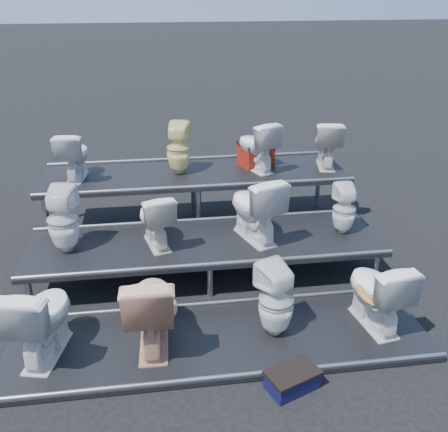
{
  "coord_description": "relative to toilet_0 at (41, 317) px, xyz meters",
  "views": [
    {
      "loc": [
        -0.51,
        -5.26,
        3.31
      ],
      "look_at": [
        0.24,
        0.1,
        0.73
      ],
      "focal_mm": 40.0,
      "sensor_mm": 36.0,
      "label": 1
    }
  ],
  "objects": [
    {
      "name": "ground",
      "position": [
        1.67,
        1.3,
        -0.47
      ],
      "size": [
        80.0,
        80.0,
        0.0
      ],
      "primitive_type": "plane",
      "color": "black",
      "rests_on": "ground"
    },
    {
      "name": "tier_front",
      "position": [
        1.67,
        0.0,
        -0.44
      ],
      "size": [
        4.2,
        1.2,
        0.06
      ],
      "primitive_type": "cube",
      "color": "black",
      "rests_on": "ground"
    },
    {
      "name": "tier_mid",
      "position": [
        1.67,
        1.3,
        -0.24
      ],
      "size": [
        4.2,
        1.2,
        0.46
      ],
      "primitive_type": "cube",
      "color": "black",
      "rests_on": "ground"
    },
    {
      "name": "tier_back",
      "position": [
        1.67,
        2.6,
        -0.04
      ],
      "size": [
        4.2,
        1.2,
        0.86
      ],
      "primitive_type": "cube",
      "color": "black",
      "rests_on": "ground"
    },
    {
      "name": "toilet_0",
      "position": [
        0.0,
        0.0,
        0.0
      ],
      "size": [
        0.63,
        0.89,
        0.83
      ],
      "primitive_type": "imported",
      "rotation": [
        0.0,
        0.0,
        2.91
      ],
      "color": "silver",
      "rests_on": "tier_front"
    },
    {
      "name": "toilet_1",
      "position": [
        1.01,
        0.0,
        0.02
      ],
      "size": [
        0.51,
        0.86,
        0.86
      ],
      "primitive_type": "imported",
      "rotation": [
        0.0,
        0.0,
        3.11
      ],
      "color": "tan",
      "rests_on": "tier_front"
    },
    {
      "name": "toilet_2",
      "position": [
        2.23,
        0.0,
        -0.02
      ],
      "size": [
        0.46,
        0.47,
        0.78
      ],
      "primitive_type": "imported",
      "rotation": [
        0.0,
        0.0,
        3.53
      ],
      "color": "silver",
      "rests_on": "tier_front"
    },
    {
      "name": "toilet_3",
      "position": [
        3.27,
        0.0,
        -0.02
      ],
      "size": [
        0.55,
        0.83,
        0.79
      ],
      "primitive_type": "imported",
      "rotation": [
        0.0,
        0.0,
        3.29
      ],
      "color": "silver",
      "rests_on": "tier_front"
    },
    {
      "name": "toilet_4",
      "position": [
        0.06,
        1.3,
        0.38
      ],
      "size": [
        0.41,
        0.42,
        0.78
      ],
      "primitive_type": "imported",
      "rotation": [
        0.0,
        0.0,
        2.96
      ],
      "color": "silver",
      "rests_on": "tier_mid"
    },
    {
      "name": "toilet_5",
      "position": [
        1.09,
        1.3,
        0.32
      ],
      "size": [
        0.52,
        0.73,
        0.67
      ],
      "primitive_type": "imported",
      "rotation": [
        0.0,
        0.0,
        3.38
      ],
      "color": "beige",
      "rests_on": "tier_mid"
    },
    {
      "name": "toilet_6",
      "position": [
        2.26,
        1.3,
        0.39
      ],
      "size": [
        0.7,
        0.91,
        0.82
      ],
      "primitive_type": "imported",
      "rotation": [
        0.0,
        0.0,
        3.48
      ],
      "color": "silver",
      "rests_on": "tier_mid"
    },
    {
      "name": "toilet_7",
      "position": [
        3.38,
        1.3,
        0.3
      ],
      "size": [
        0.29,
        0.3,
        0.63
      ],
      "primitive_type": "imported",
      "rotation": [
        0.0,
        0.0,
        3.11
      ],
      "color": "silver",
      "rests_on": "tier_mid"
    },
    {
      "name": "toilet_8",
      "position": [
        0.06,
        2.6,
        0.71
      ],
      "size": [
        0.44,
        0.68,
        0.65
      ],
      "primitive_type": "imported",
      "rotation": [
        0.0,
        0.0,
        3.01
      ],
      "color": "silver",
      "rests_on": "tier_back"
    },
    {
      "name": "toilet_9",
      "position": [
        1.45,
        2.6,
        0.74
      ],
      "size": [
        0.39,
        0.4,
        0.72
      ],
      "primitive_type": "imported",
      "rotation": [
        0.0,
        0.0,
        2.9
      ],
      "color": "#ECE28E",
      "rests_on": "tier_back"
    },
    {
      "name": "toilet_10",
      "position": [
        2.53,
        2.6,
        0.74
      ],
      "size": [
        0.63,
        0.79,
        0.7
      ],
      "primitive_type": "imported",
      "rotation": [
        0.0,
        0.0,
        3.55
      ],
      "color": "silver",
      "rests_on": "tier_back"
    },
    {
      "name": "toilet_11",
      "position": [
        3.55,
        2.6,
        0.73
      ],
      "size": [
        0.5,
        0.73,
        0.68
      ],
      "primitive_type": "imported",
      "rotation": [
        0.0,
        0.0,
        2.94
      ],
      "color": "beige",
      "rests_on": "tier_back"
    },
    {
      "name": "red_crate",
      "position": [
        2.57,
        2.76,
        0.54
      ],
      "size": [
        0.52,
        0.47,
        0.31
      ],
      "primitive_type": "cube",
      "rotation": [
        0.0,
        0.0,
        0.34
      ],
      "color": "maroon",
      "rests_on": "tier_back"
    },
    {
      "name": "step_stool",
      "position": [
        2.23,
        -0.71,
        -0.39
      ],
      "size": [
        0.51,
        0.41,
        0.16
      ],
      "primitive_type": "cube",
      "rotation": [
        0.0,
        0.0,
        0.38
      ],
      "color": "black",
      "rests_on": "ground"
    }
  ]
}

